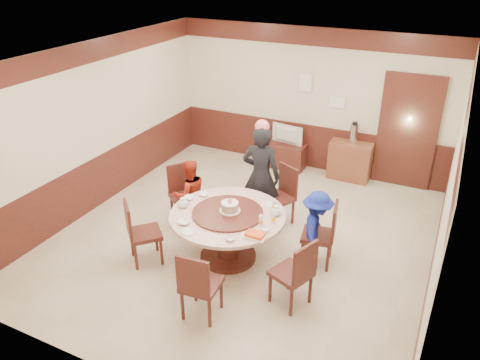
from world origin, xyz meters
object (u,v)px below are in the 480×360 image
at_px(birthday_cake, 230,207).
at_px(shrimp_platter, 255,235).
at_px(person_blue, 316,230).
at_px(thermos, 354,134).
at_px(person_red, 190,194).
at_px(banquet_table, 228,227).
at_px(television, 286,135).
at_px(person_standing, 261,176).
at_px(side_cabinet, 350,161).
at_px(tv_stand, 285,155).

relative_size(birthday_cake, shrimp_platter, 1.00).
bearing_deg(birthday_cake, person_blue, 17.44).
relative_size(person_blue, thermos, 3.06).
relative_size(person_red, thermos, 3.04).
bearing_deg(banquet_table, person_red, 150.47).
xyz_separation_m(shrimp_platter, thermos, (0.36, 3.75, 0.16)).
distance_m(person_blue, television, 3.35).
bearing_deg(thermos, television, -178.73).
bearing_deg(birthday_cake, television, 97.31).
bearing_deg(television, thermos, -170.06).
distance_m(banquet_table, person_standing, 1.17).
bearing_deg(person_standing, banquet_table, 83.66).
bearing_deg(birthday_cake, side_cabinet, 74.71).
xyz_separation_m(person_blue, side_cabinet, (-0.25, 2.98, -0.21)).
distance_m(shrimp_platter, side_cabinet, 3.79).
bearing_deg(tv_stand, person_red, -101.02).
relative_size(banquet_table, birthday_cake, 5.46).
height_order(person_standing, person_blue, person_standing).
xyz_separation_m(tv_stand, television, (0.00, 0.00, 0.44)).
height_order(person_blue, birthday_cake, person_blue).
height_order(side_cabinet, thermos, thermos).
height_order(person_standing, side_cabinet, person_standing).
relative_size(birthday_cake, television, 0.44).
xyz_separation_m(shrimp_platter, side_cabinet, (0.34, 3.75, -0.40)).
bearing_deg(person_standing, television, -84.43).
distance_m(person_standing, shrimp_platter, 1.60).
xyz_separation_m(person_standing, person_blue, (1.16, -0.72, -0.27)).
bearing_deg(person_standing, thermos, -117.52).
bearing_deg(television, tv_stand, -0.00).
distance_m(person_standing, side_cabinet, 2.48).
xyz_separation_m(person_red, tv_stand, (0.55, 2.81, -0.33)).
xyz_separation_m(birthday_cake, thermos, (0.93, 3.35, 0.09)).
relative_size(side_cabinet, thermos, 2.11).
relative_size(banquet_table, person_blue, 1.41).
distance_m(side_cabinet, thermos, 0.57).
bearing_deg(person_red, birthday_cake, 103.44).
height_order(person_red, thermos, person_red).
bearing_deg(banquet_table, person_blue, 18.86).
height_order(banquet_table, person_standing, person_standing).
relative_size(shrimp_platter, tv_stand, 0.35).
distance_m(birthday_cake, television, 3.35).
bearing_deg(side_cabinet, person_red, -123.60).
height_order(tv_stand, side_cabinet, side_cabinet).
distance_m(person_red, thermos, 3.44).
bearing_deg(side_cabinet, birthday_cake, -105.29).
relative_size(person_red, side_cabinet, 1.44).
height_order(tv_stand, thermos, thermos).
distance_m(person_red, shrimp_platter, 1.80).
xyz_separation_m(banquet_table, tv_stand, (-0.41, 3.35, -0.28)).
xyz_separation_m(banquet_table, shrimp_platter, (0.59, -0.37, 0.24)).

